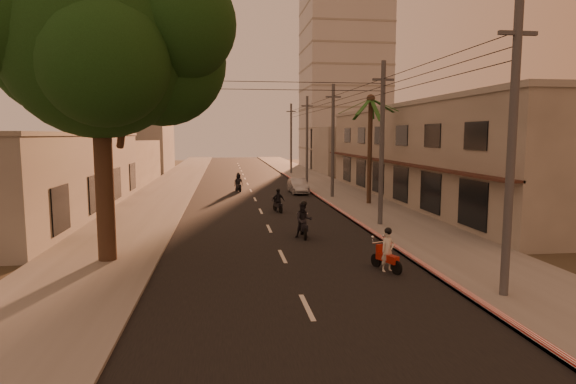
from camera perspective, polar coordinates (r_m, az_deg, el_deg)
name	(u,v)px	position (r m, az deg, el deg)	size (l,w,h in m)	color
ground	(289,270)	(18.31, 0.10, -9.23)	(160.00, 160.00, 0.00)	#383023
road	(255,199)	(37.85, -3.93, -0.87)	(10.00, 140.00, 0.02)	black
sidewalk_right	(348,197)	(39.03, 7.12, -0.60)	(5.00, 140.00, 0.12)	slate
sidewalk_left	(157,200)	(38.12, -15.26, -0.96)	(5.00, 140.00, 0.12)	slate
curb_stripe	(333,206)	(33.65, 5.32, -1.69)	(0.20, 60.00, 0.20)	red
shophouse_row	(436,153)	(39.03, 17.19, 4.44)	(8.80, 34.20, 7.30)	gray
left_building	(35,175)	(33.62, -27.80, 1.83)	(8.20, 24.20, 5.20)	gray
distant_tower	(344,76)	(76.22, 6.61, 13.50)	(12.10, 12.10, 28.00)	#B7B5B2
broadleaf_tree	(110,44)	(20.34, -20.38, 16.07)	(9.60, 8.70, 12.10)	black
palm_tree	(371,105)	(35.07, 9.77, 10.13)	(5.00, 5.00, 8.20)	black
utility_poles	(333,116)	(38.43, 5.37, 8.98)	(1.20, 48.26, 9.00)	#38383A
filler_right	(348,150)	(64.58, 7.14, 4.93)	(8.00, 14.00, 6.00)	gray
filler_left_near	(110,163)	(52.82, -20.32, 3.29)	(8.00, 14.00, 4.40)	gray
filler_left_far	(140,146)	(70.43, -17.15, 5.24)	(8.00, 14.00, 7.00)	gray
scooter_red	(387,252)	(18.33, 11.68, -6.94)	(0.91, 1.62, 1.66)	black
scooter_mid_a	(304,221)	(23.69, 1.86, -3.45)	(0.91, 1.90, 1.87)	black
scooter_mid_b	(278,201)	(31.46, -1.19, -1.11)	(1.05, 1.60, 1.59)	black
scooter_far_a	(238,183)	(43.14, -5.90, 1.07)	(0.99, 1.72, 1.70)	black
parked_car	(298,186)	(41.59, 1.21, 0.72)	(1.41, 3.95, 1.30)	#999CA1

